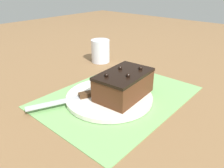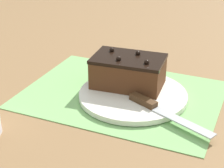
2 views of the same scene
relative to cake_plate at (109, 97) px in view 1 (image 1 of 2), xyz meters
name	(u,v)px [view 1 (image 1 of 2)]	position (x,y,z in m)	size (l,w,h in m)	color
ground_plane	(118,97)	(0.03, -0.01, -0.01)	(3.00, 3.00, 0.00)	olive
placemat_woven	(118,96)	(0.03, -0.01, -0.01)	(0.46, 0.34, 0.00)	#7AB266
cake_plate	(109,97)	(0.00, 0.00, 0.00)	(0.25, 0.25, 0.01)	white
chocolate_cake	(124,84)	(0.03, -0.03, 0.04)	(0.18, 0.12, 0.08)	#512D19
serving_knife	(78,97)	(-0.07, 0.05, 0.01)	(0.21, 0.10, 0.01)	#472D19
drinking_glass	(101,51)	(0.23, 0.26, 0.04)	(0.08, 0.08, 0.10)	white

